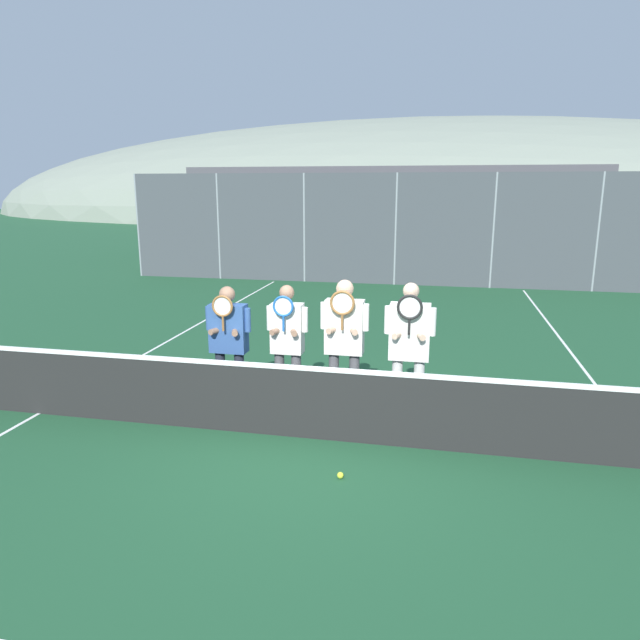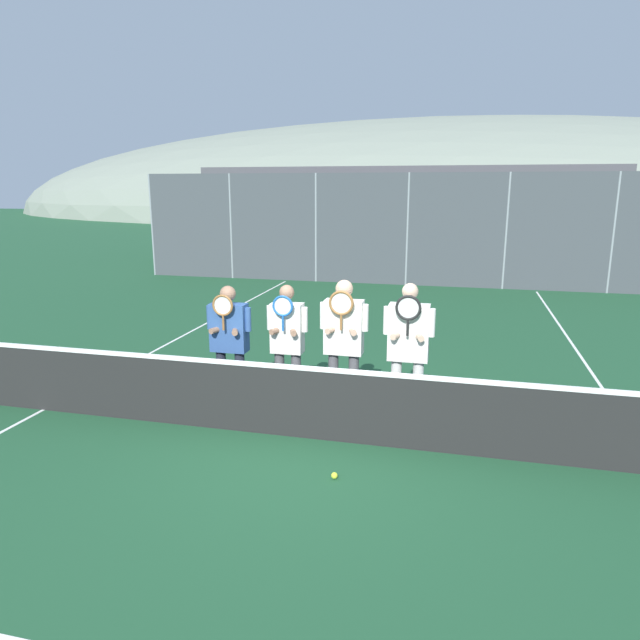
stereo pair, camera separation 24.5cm
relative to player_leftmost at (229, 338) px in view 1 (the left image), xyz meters
The scene contains 15 objects.
ground_plane 1.79m from the player_leftmost, 26.83° to the right, with size 120.00×120.00×0.00m, color #1E4C2D.
hill_distant 60.60m from the player_leftmost, 88.75° to the left, with size 102.88×57.15×20.00m.
clubhouse_building 17.27m from the player_leftmost, 87.99° to the left, with size 15.55×5.50×3.68m.
fence_back 10.71m from the player_leftmost, 82.91° to the left, with size 17.11×0.06×3.35m.
tennis_net 1.57m from the player_leftmost, 26.83° to the right, with size 10.16×0.09×1.01m.
court_line_left_sideline 3.53m from the player_leftmost, 136.47° to the left, with size 0.05×16.00×0.01m, color white.
court_line_right_sideline 5.69m from the player_leftmost, 24.60° to the left, with size 0.05×16.00×0.01m, color white.
player_leftmost is the anchor object (origin of this frame).
player_center_left 0.78m from the player_leftmost, ahead, with size 0.55×0.34×1.72m.
player_center_right 1.54m from the player_leftmost, ahead, with size 0.62×0.34×1.82m.
player_rightmost 2.36m from the player_leftmost, ahead, with size 0.62×0.34×1.83m.
car_far_left 13.63m from the player_leftmost, 106.19° to the left, with size 4.55×2.06×1.76m.
car_left_of_center 13.21m from the player_leftmost, 83.17° to the left, with size 4.69×1.93×1.82m.
car_center 14.63m from the player_leftmost, 61.95° to the left, with size 4.43×1.95×1.88m.
tennis_ball_on_court 2.55m from the player_leftmost, 40.95° to the right, with size 0.07×0.07×0.07m.
Camera 1 is at (1.37, -6.18, 2.95)m, focal length 32.00 mm.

